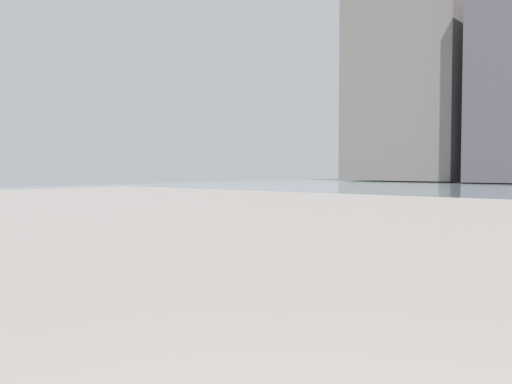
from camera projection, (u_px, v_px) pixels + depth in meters
The scene contains 1 object.
building_annex at pixel (417, 61), 68.37m from camera, with size 14.15×13.99×29.94m.
Camera 1 is at (-0.58, 1.04, 1.45)m, focal length 38.05 mm.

